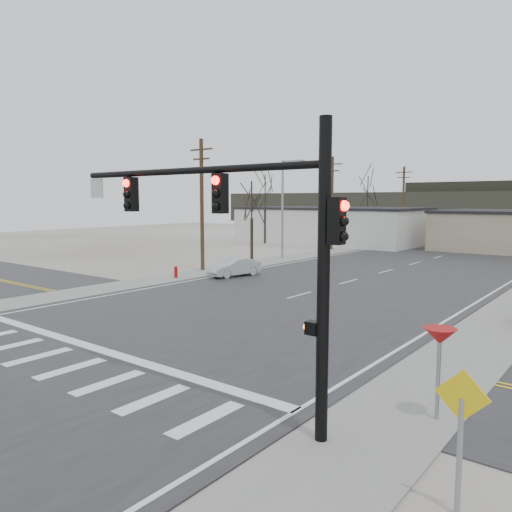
{
  "coord_description": "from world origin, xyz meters",
  "views": [
    {
      "loc": [
        15.24,
        -15.55,
        5.45
      ],
      "look_at": [
        -0.23,
        4.26,
        2.6
      ],
      "focal_mm": 35.0,
      "sensor_mm": 36.0,
      "label": 1
    }
  ],
  "objects_px": {
    "fire_hydrant": "(176,272)",
    "car_far_a": "(480,239)",
    "car_far_b": "(475,231)",
    "sedan_crossing": "(235,267)",
    "traffic_signal_mast": "(254,232)"
  },
  "relations": [
    {
      "from": "car_far_a",
      "to": "traffic_signal_mast",
      "type": "bearing_deg",
      "value": 106.61
    },
    {
      "from": "fire_hydrant",
      "to": "car_far_a",
      "type": "bearing_deg",
      "value": 74.29
    },
    {
      "from": "traffic_signal_mast",
      "to": "sedan_crossing",
      "type": "relative_size",
      "value": 2.3
    },
    {
      "from": "traffic_signal_mast",
      "to": "car_far_a",
      "type": "xyz_separation_m",
      "value": [
        -7.51,
        51.85,
        -3.79
      ]
    },
    {
      "from": "sedan_crossing",
      "to": "traffic_signal_mast",
      "type": "bearing_deg",
      "value": -35.09
    },
    {
      "from": "fire_hydrant",
      "to": "car_far_a",
      "type": "distance_m",
      "value": 39.11
    },
    {
      "from": "fire_hydrant",
      "to": "car_far_a",
      "type": "relative_size",
      "value": 0.15
    },
    {
      "from": "fire_hydrant",
      "to": "car_far_b",
      "type": "xyz_separation_m",
      "value": [
        5.46,
        55.27,
        0.27
      ]
    },
    {
      "from": "sedan_crossing",
      "to": "fire_hydrant",
      "type": "bearing_deg",
      "value": -117.58
    },
    {
      "from": "fire_hydrant",
      "to": "sedan_crossing",
      "type": "height_order",
      "value": "sedan_crossing"
    },
    {
      "from": "car_far_a",
      "to": "car_far_b",
      "type": "relative_size",
      "value": 1.44
    },
    {
      "from": "sedan_crossing",
      "to": "car_far_b",
      "type": "relative_size",
      "value": 0.98
    },
    {
      "from": "traffic_signal_mast",
      "to": "fire_hydrant",
      "type": "bearing_deg",
      "value": 141.87
    },
    {
      "from": "traffic_signal_mast",
      "to": "car_far_b",
      "type": "distance_m",
      "value": 70.72
    },
    {
      "from": "sedan_crossing",
      "to": "car_far_b",
      "type": "bearing_deg",
      "value": 100.26
    }
  ]
}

